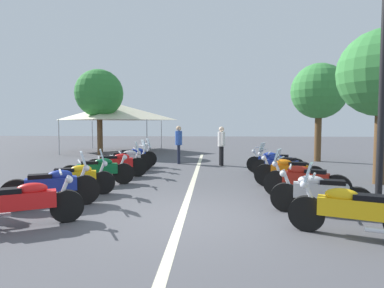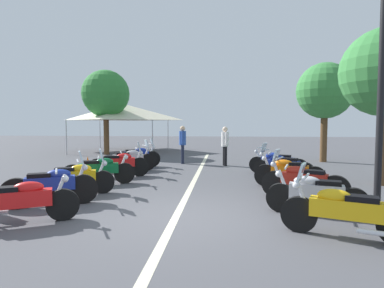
{
  "view_description": "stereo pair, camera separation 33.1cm",
  "coord_description": "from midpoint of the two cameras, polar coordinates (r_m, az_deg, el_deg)",
  "views": [
    {
      "loc": [
        -6.2,
        -0.6,
        1.86
      ],
      "look_at": [
        3.31,
        0.0,
        1.25
      ],
      "focal_mm": 29.79,
      "sensor_mm": 36.0,
      "label": 1
    },
    {
      "loc": [
        -6.2,
        -0.93,
        1.86
      ],
      "look_at": [
        3.31,
        0.0,
        1.25
      ],
      "focal_mm": 29.79,
      "sensor_mm": 36.0,
      "label": 2
    }
  ],
  "objects": [
    {
      "name": "motorcycle_left_row_0",
      "position": [
        6.63,
        -29.29,
        -9.11
      ],
      "size": [
        1.17,
        1.94,
        0.98
      ],
      "rotation": [
        0.0,
        0.0,
        -1.07
      ],
      "color": "black",
      "rests_on": "ground_plane"
    },
    {
      "name": "traffic_cone_0",
      "position": [
        12.83,
        -19.44,
        -3.56
      ],
      "size": [
        0.36,
        0.36,
        0.61
      ],
      "color": "orange",
      "rests_on": "ground_plane"
    },
    {
      "name": "motorcycle_right_row_0",
      "position": [
        5.87,
        25.1,
        -10.52
      ],
      "size": [
        0.99,
        1.96,
        1.19
      ],
      "rotation": [
        0.0,
        0.0,
        1.19
      ],
      "color": "black",
      "rests_on": "ground_plane"
    },
    {
      "name": "motorcycle_left_row_1",
      "position": [
        7.82,
        -24.72,
        -6.85
      ],
      "size": [
        1.08,
        1.9,
        1.23
      ],
      "rotation": [
        0.0,
        0.0,
        -1.1
      ],
      "color": "black",
      "rests_on": "ground_plane"
    },
    {
      "name": "motorcycle_right_row_3",
      "position": [
        9.71,
        15.96,
        -4.76
      ],
      "size": [
        0.84,
        1.99,
        1.01
      ],
      "rotation": [
        0.0,
        0.0,
        1.31
      ],
      "color": "black",
      "rests_on": "ground_plane"
    },
    {
      "name": "motorcycle_left_row_3",
      "position": [
        10.1,
        -17.34,
        -4.48
      ],
      "size": [
        0.98,
        2.09,
        1.0
      ],
      "rotation": [
        0.0,
        0.0,
        -1.21
      ],
      "color": "black",
      "rests_on": "ground_plane"
    },
    {
      "name": "motorcycle_left_row_6",
      "position": [
        13.72,
        -11.09,
        -2.18
      ],
      "size": [
        0.96,
        1.93,
        1.23
      ],
      "rotation": [
        0.0,
        0.0,
        -1.18
      ],
      "color": "black",
      "rests_on": "ground_plane"
    },
    {
      "name": "motorcycle_right_row_4",
      "position": [
        11.04,
        14.7,
        -3.71
      ],
      "size": [
        1.09,
        1.86,
        1.21
      ],
      "rotation": [
        0.0,
        0.0,
        1.09
      ],
      "color": "black",
      "rests_on": "ground_plane"
    },
    {
      "name": "bystander_2",
      "position": [
        14.76,
        -3.04,
        0.45
      ],
      "size": [
        0.53,
        0.32,
        1.75
      ],
      "rotation": [
        0.0,
        0.0,
        4.8
      ],
      "color": "#1E2338",
      "rests_on": "ground_plane"
    },
    {
      "name": "roadside_tree_2",
      "position": [
        19.86,
        -16.74,
        8.61
      ],
      "size": [
        2.81,
        2.81,
        5.06
      ],
      "color": "brown",
      "rests_on": "ground_plane"
    },
    {
      "name": "roadside_tree_1",
      "position": [
        16.84,
        21.25,
        8.73
      ],
      "size": [
        2.69,
        2.69,
        4.79
      ],
      "color": "brown",
      "rests_on": "ground_plane"
    },
    {
      "name": "motorcycle_left_row_5",
      "position": [
        12.58,
        -12.47,
        -2.73
      ],
      "size": [
        1.17,
        1.99,
        1.22
      ],
      "rotation": [
        0.0,
        0.0,
        -1.08
      ],
      "color": "black",
      "rests_on": "ground_plane"
    },
    {
      "name": "motorcycle_left_row_2",
      "position": [
        8.84,
        -21.16,
        -5.72
      ],
      "size": [
        0.94,
        1.98,
        1.19
      ],
      "rotation": [
        0.0,
        0.0,
        -1.21
      ],
      "color": "black",
      "rests_on": "ground_plane"
    },
    {
      "name": "event_tent",
      "position": [
        21.9,
        -13.92,
        5.63
      ],
      "size": [
        5.85,
        5.85,
        3.2
      ],
      "color": "beige",
      "rests_on": "ground_plane"
    },
    {
      "name": "bystander_0",
      "position": [
        14.1,
        4.62,
        0.24
      ],
      "size": [
        0.51,
        0.32,
        1.73
      ],
      "rotation": [
        0.0,
        0.0,
        5.0
      ],
      "color": "black",
      "rests_on": "ground_plane"
    },
    {
      "name": "motorcycle_right_row_5",
      "position": [
        12.16,
        13.76,
        -3.1
      ],
      "size": [
        1.12,
        2.01,
        0.99
      ],
      "rotation": [
        0.0,
        0.0,
        1.12
      ],
      "color": "black",
      "rests_on": "ground_plane"
    },
    {
      "name": "motorcycle_right_row_2",
      "position": [
        8.29,
        18.36,
        -6.15
      ],
      "size": [
        1.05,
        1.95,
        1.22
      ],
      "rotation": [
        0.0,
        0.0,
        1.13
      ],
      "color": "black",
      "rests_on": "ground_plane"
    },
    {
      "name": "street_lamp_twin_globe",
      "position": [
        8.08,
        30.09,
        15.29
      ],
      "size": [
        0.32,
        1.22,
        5.26
      ],
      "color": "black",
      "rests_on": "ground_plane"
    },
    {
      "name": "motorcycle_right_row_1",
      "position": [
        7.05,
        20.51,
        -8.14
      ],
      "size": [
        0.85,
        1.96,
        0.98
      ],
      "rotation": [
        0.0,
        0.0,
        1.31
      ],
      "color": "black",
      "rests_on": "ground_plane"
    },
    {
      "name": "lane_centre_stripe",
      "position": [
        10.17,
        -0.77,
        -6.86
      ],
      "size": [
        18.55,
        0.16,
        0.01
      ],
      "primitive_type": "cube",
      "color": "beige",
      "rests_on": "ground_plane"
    },
    {
      "name": "ground_plane",
      "position": [
        6.52,
        -3.38,
        -12.94
      ],
      "size": [
        80.0,
        80.0,
        0.0
      ],
      "primitive_type": "plane",
      "color": "#4C4C51"
    },
    {
      "name": "roadside_tree_0",
      "position": [
        11.34,
        30.16,
        10.79
      ],
      "size": [
        2.63,
        2.63,
        4.71
      ],
      "color": "brown",
      "rests_on": "ground_plane"
    },
    {
      "name": "motorcycle_left_row_4",
      "position": [
        11.35,
        -14.01,
        -3.45
      ],
      "size": [
        0.94,
        2.03,
        1.22
      ],
      "rotation": [
        0.0,
        0.0,
        -1.22
      ],
      "color": "black",
      "rests_on": "ground_plane"
    }
  ]
}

